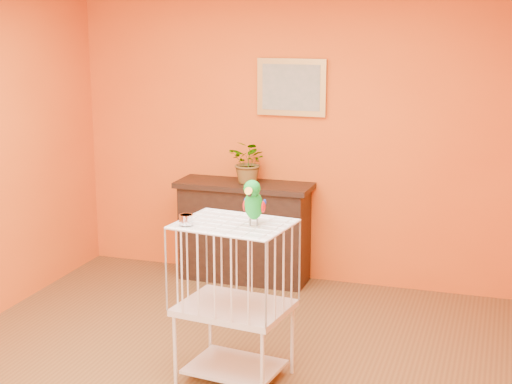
% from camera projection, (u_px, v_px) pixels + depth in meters
% --- Properties ---
extents(ground, '(4.50, 4.50, 0.00)m').
position_uv_depth(ground, '(199.00, 383.00, 5.19)').
color(ground, brown).
rests_on(ground, ground).
extents(room_shell, '(4.50, 4.50, 4.50)m').
position_uv_depth(room_shell, '(195.00, 147.00, 4.83)').
color(room_shell, '#DC5914').
rests_on(room_shell, ground).
extents(console_cabinet, '(1.22, 0.44, 0.91)m').
position_uv_depth(console_cabinet, '(244.00, 232.00, 7.09)').
color(console_cabinet, black).
rests_on(console_cabinet, ground).
extents(potted_plant, '(0.44, 0.47, 0.30)m').
position_uv_depth(potted_plant, '(249.00, 167.00, 6.94)').
color(potted_plant, '#26722D').
rests_on(potted_plant, console_cabinet).
extents(framed_picture, '(0.62, 0.04, 0.50)m').
position_uv_depth(framed_picture, '(291.00, 87.00, 6.85)').
color(framed_picture, '#AC843D').
rests_on(framed_picture, room_shell).
extents(birdcage, '(0.76, 0.62, 1.08)m').
position_uv_depth(birdcage, '(234.00, 300.00, 5.12)').
color(birdcage, beige).
rests_on(birdcage, ground).
extents(feed_cup, '(0.09, 0.09, 0.06)m').
position_uv_depth(feed_cup, '(186.00, 220.00, 4.96)').
color(feed_cup, silver).
rests_on(feed_cup, birdcage).
extents(parrot, '(0.15, 0.27, 0.30)m').
position_uv_depth(parrot, '(254.00, 202.00, 4.93)').
color(parrot, '#59544C').
rests_on(parrot, birdcage).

